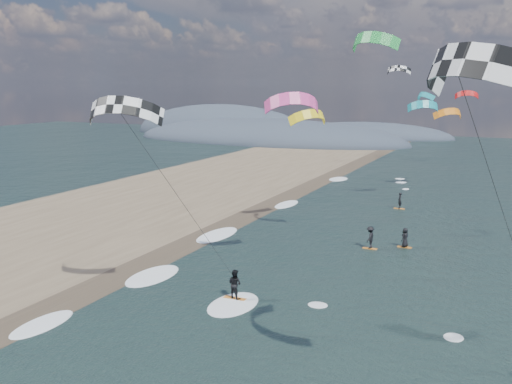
% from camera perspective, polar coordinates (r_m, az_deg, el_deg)
% --- Properties ---
extents(wet_sand_strip, '(3.00, 240.00, 0.00)m').
position_cam_1_polar(wet_sand_strip, '(36.80, -17.34, -9.90)').
color(wet_sand_strip, '#382D23').
rests_on(wet_sand_strip, ground).
extents(coastal_hills, '(80.00, 41.00, 15.00)m').
position_cam_1_polar(coastal_hills, '(135.92, 0.47, 5.50)').
color(coastal_hills, '#3D4756').
rests_on(coastal_hills, ground).
extents(kitesurfer_near_a, '(8.05, 9.70, 14.50)m').
position_cam_1_polar(kitesurfer_near_a, '(20.09, 21.09, 5.64)').
color(kitesurfer_near_a, orange).
rests_on(kitesurfer_near_a, ground).
extents(kitesurfer_near_b, '(7.18, 8.56, 12.80)m').
position_cam_1_polar(kitesurfer_near_b, '(30.23, -10.04, 2.20)').
color(kitesurfer_near_b, orange).
rests_on(kitesurfer_near_b, ground).
extents(far_kitesurfers, '(4.29, 16.44, 1.80)m').
position_cam_1_polar(far_kitesurfers, '(48.16, 12.78, -3.68)').
color(far_kitesurfers, orange).
rests_on(far_kitesurfers, ground).
extents(bg_kite_field, '(12.77, 63.69, 7.68)m').
position_cam_1_polar(bg_kite_field, '(64.77, 14.68, 9.83)').
color(bg_kite_field, green).
rests_on(bg_kite_field, ground).
extents(shoreline_surf, '(2.40, 79.40, 0.11)m').
position_cam_1_polar(shoreline_surf, '(39.49, -11.36, -8.18)').
color(shoreline_surf, white).
rests_on(shoreline_surf, ground).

